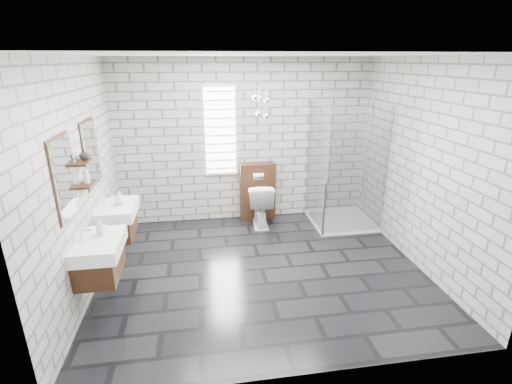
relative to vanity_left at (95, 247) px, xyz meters
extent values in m
cube|color=black|center=(1.91, 0.51, -0.77)|extent=(4.20, 3.60, 0.02)
cube|color=white|center=(1.91, 0.51, 1.95)|extent=(4.20, 3.60, 0.02)
cube|color=#A3A39D|center=(1.91, 2.32, 0.59)|extent=(4.20, 0.02, 2.70)
cube|color=#A3A39D|center=(1.91, -1.30, 0.59)|extent=(4.20, 0.02, 2.70)
cube|color=#A3A39D|center=(-0.20, 0.51, 0.59)|extent=(0.02, 3.60, 2.70)
cube|color=#A3A39D|center=(4.02, 0.51, 0.59)|extent=(0.02, 3.60, 2.70)
cube|color=#381F11|center=(0.02, 0.00, -0.21)|extent=(0.42, 0.62, 0.30)
cube|color=silver|center=(0.22, 0.00, -0.18)|extent=(0.02, 0.35, 0.01)
cube|color=white|center=(0.04, 0.00, 0.02)|extent=(0.47, 0.70, 0.15)
cylinder|color=silver|center=(-0.11, 0.00, 0.15)|extent=(0.04, 0.04, 0.12)
cylinder|color=silver|center=(-0.06, 0.00, 0.20)|extent=(0.10, 0.02, 0.02)
cube|color=white|center=(-0.17, 0.00, 0.79)|extent=(0.03, 0.55, 0.80)
cube|color=#381F11|center=(-0.19, 0.00, 0.79)|extent=(0.01, 0.59, 0.84)
cube|color=#381F11|center=(0.02, 1.01, -0.21)|extent=(0.42, 0.62, 0.30)
cube|color=silver|center=(0.22, 1.01, -0.18)|extent=(0.02, 0.35, 0.01)
cube|color=white|center=(0.04, 1.01, 0.02)|extent=(0.47, 0.70, 0.15)
cylinder|color=silver|center=(-0.11, 1.01, 0.15)|extent=(0.04, 0.04, 0.12)
cylinder|color=silver|center=(-0.06, 1.01, 0.20)|extent=(0.10, 0.02, 0.02)
cube|color=white|center=(-0.17, 1.01, 0.79)|extent=(0.03, 0.55, 0.80)
cube|color=#381F11|center=(-0.19, 1.01, 0.79)|extent=(0.01, 0.59, 0.84)
cube|color=#381F11|center=(-0.12, 0.46, 0.56)|extent=(0.14, 0.30, 0.03)
cube|color=#381F11|center=(-0.12, 0.46, 0.82)|extent=(0.14, 0.30, 0.03)
cube|color=white|center=(1.51, 2.30, 0.79)|extent=(0.50, 0.02, 1.40)
cube|color=silver|center=(1.51, 2.28, 1.51)|extent=(0.56, 0.04, 0.04)
cube|color=silver|center=(1.51, 2.28, 0.07)|extent=(0.56, 0.04, 0.04)
cube|color=silver|center=(1.51, 2.28, 0.16)|extent=(0.48, 0.01, 0.02)
cube|color=silver|center=(1.51, 2.28, 0.30)|extent=(0.48, 0.01, 0.02)
cube|color=silver|center=(1.51, 2.28, 0.44)|extent=(0.48, 0.01, 0.02)
cube|color=silver|center=(1.51, 2.28, 0.58)|extent=(0.48, 0.01, 0.02)
cube|color=silver|center=(1.51, 2.28, 0.72)|extent=(0.48, 0.01, 0.02)
cube|color=silver|center=(1.51, 2.28, 0.86)|extent=(0.48, 0.01, 0.02)
cube|color=silver|center=(1.51, 2.28, 1.00)|extent=(0.48, 0.01, 0.02)
cube|color=silver|center=(1.51, 2.28, 1.14)|extent=(0.48, 0.01, 0.02)
cube|color=silver|center=(1.51, 2.28, 1.28)|extent=(0.48, 0.01, 0.03)
cube|color=silver|center=(1.51, 2.28, 1.42)|extent=(0.48, 0.01, 0.03)
cube|color=#381F11|center=(2.11, 2.21, -0.26)|extent=(0.60, 0.20, 1.00)
cube|color=silver|center=(2.11, 2.11, 0.04)|extent=(0.18, 0.01, 0.12)
cube|color=white|center=(3.51, 1.81, -0.73)|extent=(1.00, 1.00, 0.06)
cube|color=silver|center=(3.51, 1.32, 0.27)|extent=(1.00, 0.01, 2.00)
cube|color=silver|center=(3.02, 1.81, 0.27)|extent=(0.01, 1.00, 2.00)
cube|color=silver|center=(3.02, 1.32, 0.27)|extent=(0.03, 0.03, 2.00)
cube|color=silver|center=(3.99, 1.32, 0.27)|extent=(0.03, 0.03, 2.00)
cylinder|color=silver|center=(3.95, 2.01, 0.34)|extent=(0.02, 0.02, 1.80)
cylinder|color=silver|center=(3.87, 2.01, 1.26)|extent=(0.14, 0.14, 0.02)
sphere|color=silver|center=(2.01, 1.80, 1.37)|extent=(0.09, 0.09, 0.09)
cylinder|color=silver|center=(2.01, 1.80, 1.68)|extent=(0.01, 0.01, 0.52)
sphere|color=silver|center=(2.19, 1.86, 1.09)|extent=(0.09, 0.09, 0.09)
cylinder|color=silver|center=(2.19, 1.86, 1.54)|extent=(0.01, 0.01, 0.81)
sphere|color=silver|center=(2.11, 1.97, 1.34)|extent=(0.09, 0.09, 0.09)
cylinder|color=silver|center=(2.11, 1.97, 1.67)|extent=(0.01, 0.01, 0.56)
sphere|color=silver|center=(2.08, 1.92, 1.12)|extent=(0.09, 0.09, 0.09)
cylinder|color=silver|center=(2.08, 1.92, 1.55)|extent=(0.01, 0.01, 0.78)
sphere|color=silver|center=(2.21, 1.91, 1.31)|extent=(0.09, 0.09, 0.09)
cylinder|color=silver|center=(2.21, 1.91, 1.65)|extent=(0.01, 0.01, 0.59)
imported|color=white|center=(2.11, 1.96, -0.39)|extent=(0.46, 0.75, 0.74)
imported|color=#B2B2B2|center=(0.06, 0.11, 0.18)|extent=(0.10, 0.10, 0.17)
imported|color=#B2B2B2|center=(0.09, 1.01, 0.18)|extent=(0.15, 0.15, 0.18)
imported|color=#B2B2B2|center=(-0.11, 0.46, 0.68)|extent=(0.10, 0.10, 0.19)
imported|color=#B2B2B2|center=(-0.11, 0.51, 0.90)|extent=(0.14, 0.14, 0.12)
camera|label=1|loc=(1.16, -3.75, 1.90)|focal=26.00mm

